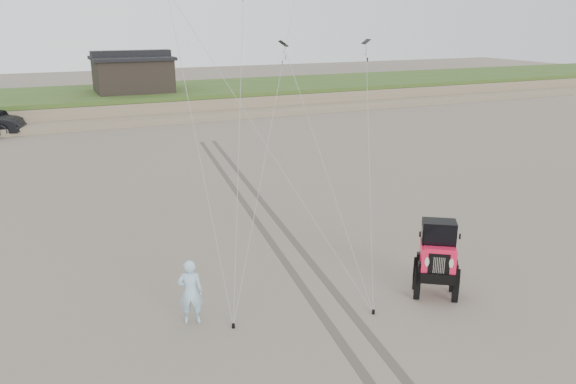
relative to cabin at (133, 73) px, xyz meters
name	(u,v)px	position (x,y,z in m)	size (l,w,h in m)	color
ground	(308,322)	(-2.00, -37.00, -3.24)	(160.00, 160.00, 0.00)	#6B6054
dune_ridge	(110,103)	(-2.00, 0.50, -2.42)	(160.00, 14.25, 1.73)	#7A6B54
cabin	(133,73)	(0.00, 0.00, 0.00)	(6.40, 5.40, 3.35)	black
jeep	(437,267)	(1.91, -37.16, -2.36)	(2.04, 4.73, 1.76)	#F41A42
man	(190,292)	(-4.74, -35.74, -2.37)	(0.64, 0.42, 1.74)	#96DCE8
stake_main	(233,326)	(-3.86, -36.45, -3.18)	(0.08, 0.08, 0.12)	black
stake_aux	(373,312)	(-0.22, -37.32, -3.18)	(0.08, 0.08, 0.12)	black
tire_tracks	(264,217)	(0.00, -29.00, -3.23)	(5.22, 29.74, 0.01)	#4C443D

